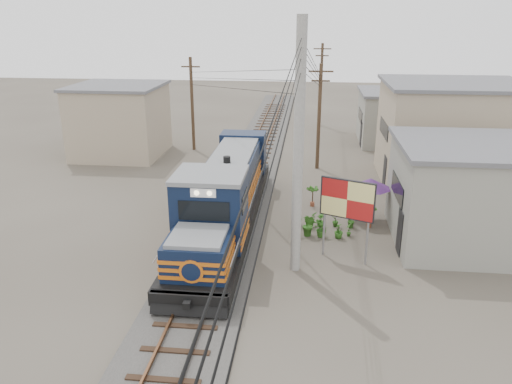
# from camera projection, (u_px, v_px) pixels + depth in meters

# --- Properties ---
(ground) EXTENTS (120.00, 120.00, 0.00)m
(ground) POSITION_uv_depth(u_px,v_px,m) (214.00, 259.00, 21.55)
(ground) COLOR #473F35
(ground) RESTS_ON ground
(ballast) EXTENTS (3.60, 70.00, 0.16)m
(ballast) POSITION_uv_depth(u_px,v_px,m) (244.00, 183.00, 30.88)
(ballast) COLOR #595651
(ballast) RESTS_ON ground
(track) EXTENTS (1.15, 70.00, 0.12)m
(track) POSITION_uv_depth(u_px,v_px,m) (244.00, 181.00, 30.82)
(track) COLOR #51331E
(track) RESTS_ON ground
(locomotive) EXTENTS (2.88, 15.67, 3.88)m
(locomotive) POSITION_uv_depth(u_px,v_px,m) (226.00, 197.00, 23.95)
(locomotive) COLOR black
(locomotive) RESTS_ON ground
(utility_pole_main) EXTENTS (0.40, 0.40, 10.00)m
(utility_pole_main) POSITION_uv_depth(u_px,v_px,m) (298.00, 153.00, 19.04)
(utility_pole_main) COLOR #9E9B93
(utility_pole_main) RESTS_ON ground
(wooden_pole_mid) EXTENTS (1.60, 0.24, 7.00)m
(wooden_pole_mid) POSITION_uv_depth(u_px,v_px,m) (319.00, 115.00, 32.95)
(wooden_pole_mid) COLOR #4C3826
(wooden_pole_mid) RESTS_ON ground
(wooden_pole_far) EXTENTS (1.60, 0.24, 7.50)m
(wooden_pole_far) POSITION_uv_depth(u_px,v_px,m) (321.00, 83.00, 45.93)
(wooden_pole_far) COLOR #4C3826
(wooden_pole_far) RESTS_ON ground
(wooden_pole_left) EXTENTS (1.60, 0.24, 7.00)m
(wooden_pole_left) POSITION_uv_depth(u_px,v_px,m) (192.00, 102.00, 37.66)
(wooden_pole_left) COLOR #4C3826
(wooden_pole_left) RESTS_ON ground
(power_lines) EXTENTS (9.65, 19.00, 3.30)m
(power_lines) POSITION_uv_depth(u_px,v_px,m) (237.00, 61.00, 26.96)
(power_lines) COLOR black
(power_lines) RESTS_ON ground
(shophouse_front) EXTENTS (7.35, 6.30, 4.70)m
(shophouse_front) POSITION_uv_depth(u_px,v_px,m) (477.00, 194.00, 22.39)
(shophouse_front) COLOR gray
(shophouse_front) RESTS_ON ground
(shophouse_mid) EXTENTS (8.40, 7.35, 6.20)m
(shophouse_mid) POSITION_uv_depth(u_px,v_px,m) (451.00, 133.00, 30.46)
(shophouse_mid) COLOR tan
(shophouse_mid) RESTS_ON ground
(shophouse_back) EXTENTS (6.30, 6.30, 4.20)m
(shophouse_back) POSITION_uv_depth(u_px,v_px,m) (398.00, 117.00, 40.30)
(shophouse_back) COLOR gray
(shophouse_back) RESTS_ON ground
(shophouse_left) EXTENTS (6.30, 6.30, 5.20)m
(shophouse_left) POSITION_uv_depth(u_px,v_px,m) (120.00, 120.00, 36.66)
(shophouse_left) COLOR tan
(shophouse_left) RESTS_ON ground
(billboard) EXTENTS (2.20, 1.01, 3.61)m
(billboard) POSITION_uv_depth(u_px,v_px,m) (347.00, 201.00, 20.65)
(billboard) COLOR #99999E
(billboard) RESTS_ON ground
(market_umbrella) EXTENTS (2.68, 2.68, 2.26)m
(market_umbrella) POSITION_uv_depth(u_px,v_px,m) (371.00, 184.00, 24.92)
(market_umbrella) COLOR black
(market_umbrella) RESTS_ON ground
(vendor) EXTENTS (0.75, 0.67, 1.73)m
(vendor) POSITION_uv_depth(u_px,v_px,m) (353.00, 205.00, 25.27)
(vendor) COLOR black
(vendor) RESTS_ON ground
(plant_nursery) EXTENTS (3.20, 2.05, 1.09)m
(plant_nursery) POSITION_uv_depth(u_px,v_px,m) (318.00, 224.00, 24.07)
(plant_nursery) COLOR #2A5F1B
(plant_nursery) RESTS_ON ground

